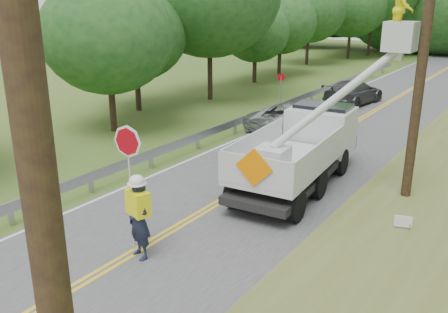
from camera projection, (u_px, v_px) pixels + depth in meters
The scene contains 10 objects.
ground at pixel (79, 285), 11.12m from camera, with size 140.00×140.00×0.00m, color #365B1F.
road at pixel (321, 142), 22.14m from camera, with size 7.20×96.00×0.03m.
guardrail at pixel (256, 116), 24.82m from camera, with size 0.18×48.00×0.77m.
treeline_left at pixel (296, 2), 39.93m from camera, with size 11.26×58.16×12.12m.
flagger at pixel (138, 214), 11.95m from camera, with size 1.26×0.70×3.37m.
bucket_truck at pixel (313, 139), 17.13m from camera, with size 4.74×7.18×6.84m.
suv_silver at pixel (301, 119), 23.14m from camera, with size 2.54×5.51×1.53m, color #AAACB1.
suv_darkgrey at pixel (353, 92), 29.88m from camera, with size 2.05×5.04×1.46m, color #3E3F46.
stop_sign_permanent at pixel (281, 86), 28.00m from camera, with size 0.41×0.28×2.20m.
yard_sign at pixel (403, 222), 13.15m from camera, with size 0.45×0.17×0.68m.
Camera 1 is at (8.17, -6.10, 6.30)m, focal length 38.66 mm.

